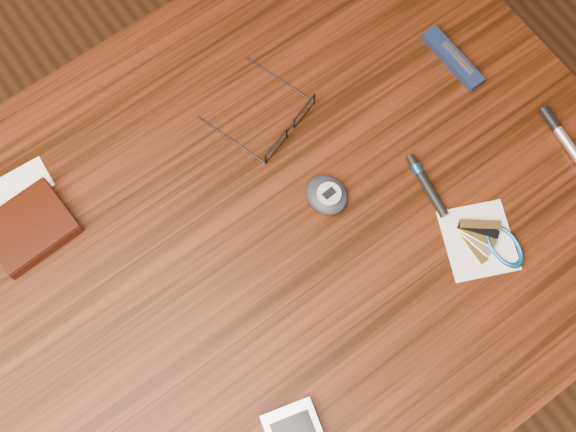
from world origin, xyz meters
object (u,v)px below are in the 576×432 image
eyeglasses (286,126)px  silver_pen (572,149)px  pocket_knife (453,58)px  pedometer (327,195)px  desk (243,275)px  notepad_keys (491,242)px  wallet_and_card (29,227)px

eyeglasses → silver_pen: 0.36m
pocket_knife → pedometer: bearing=-167.3°
eyeglasses → pedometer: size_ratio=2.37×
desk → silver_pen: silver_pen is taller
pocket_knife → silver_pen: pocket_knife is taller
desk → notepad_keys: bearing=-32.8°
pedometer → wallet_and_card: bearing=150.6°
silver_pen → desk: bearing=162.3°
wallet_and_card → eyeglasses: eyeglasses is taller
desk → wallet_and_card: (-0.19, 0.18, 0.11)m
desk → eyeglasses: (0.15, 0.10, 0.11)m
pedometer → notepad_keys: 0.21m
silver_pen → pocket_knife: bearing=101.7°
eyeglasses → pedometer: 0.11m
eyeglasses → pocket_knife: (0.24, -0.05, -0.00)m
desk → pedometer: 0.17m
desk → pocket_knife: bearing=8.0°
desk → pocket_knife: 0.40m
eyeglasses → pedometer: bearing=-97.0°
wallet_and_card → silver_pen: 0.68m
notepad_keys → silver_pen: size_ratio=0.77×
desk → eyeglasses: eyeglasses is taller
eyeglasses → pedometer: (-0.01, -0.10, -0.00)m
desk → pedometer: bearing=-1.2°
notepad_keys → pocket_knife: 0.25m
eyeglasses → silver_pen: eyeglasses is taller
silver_pen → wallet_and_card: bearing=152.9°
pedometer → pocket_knife: 0.26m
wallet_and_card → pedometer: size_ratio=2.19×
desk → pedometer: (0.13, -0.00, 0.11)m
notepad_keys → pocket_knife: size_ratio=1.16×
desk → wallet_and_card: wallet_and_card is taller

